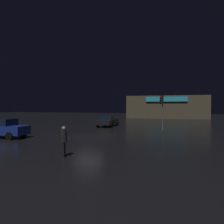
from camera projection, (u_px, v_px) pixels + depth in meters
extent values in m
plane|color=black|center=(88.00, 137.00, 19.44)|extent=(120.00, 120.00, 0.00)
cube|color=brown|center=(167.00, 107.00, 49.44)|extent=(17.23, 7.97, 4.89)
cube|color=#33CCF2|center=(166.00, 99.00, 45.44)|extent=(8.46, 0.24, 0.98)
cylinder|color=#595B60|center=(163.00, 113.00, 24.14)|extent=(0.13, 0.13, 3.87)
cube|color=black|center=(162.00, 100.00, 24.02)|extent=(0.41, 0.41, 0.95)
sphere|color=red|center=(161.00, 97.00, 23.93)|extent=(0.20, 0.20, 0.20)
sphere|color=black|center=(161.00, 100.00, 23.93)|extent=(0.20, 0.20, 0.20)
sphere|color=black|center=(161.00, 102.00, 23.94)|extent=(0.20, 0.20, 0.20)
cube|color=black|center=(108.00, 122.00, 29.01)|extent=(1.82, 4.59, 0.59)
cube|color=black|center=(108.00, 117.00, 28.87)|extent=(1.61, 2.06, 0.55)
cylinder|color=black|center=(105.00, 123.00, 30.72)|extent=(0.23, 0.65, 0.65)
cylinder|color=black|center=(117.00, 123.00, 30.22)|extent=(0.23, 0.65, 0.65)
cylinder|color=black|center=(98.00, 125.00, 27.82)|extent=(0.23, 0.65, 0.65)
cylinder|color=black|center=(111.00, 125.00, 27.33)|extent=(0.23, 0.65, 0.65)
cube|color=navy|center=(2.00, 130.00, 18.69)|extent=(4.64, 1.83, 0.74)
cube|color=black|center=(2.00, 122.00, 18.64)|extent=(2.06, 1.58, 0.57)
cylinder|color=black|center=(9.00, 136.00, 17.48)|extent=(0.65, 0.24, 0.64)
cylinder|color=black|center=(23.00, 133.00, 19.11)|extent=(0.65, 0.24, 0.64)
cylinder|color=black|center=(64.00, 149.00, 11.78)|extent=(0.14, 0.14, 0.80)
cylinder|color=black|center=(63.00, 150.00, 11.62)|extent=(0.14, 0.14, 0.80)
cylinder|color=black|center=(64.00, 136.00, 11.68)|extent=(0.41, 0.41, 0.64)
sphere|color=tan|center=(64.00, 128.00, 11.66)|extent=(0.22, 0.22, 0.22)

